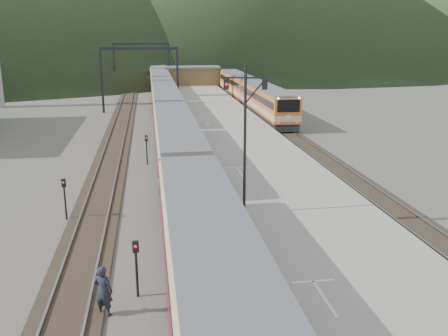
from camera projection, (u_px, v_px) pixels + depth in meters
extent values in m
cube|color=black|center=(169.00, 134.00, 49.06)|extent=(2.60, 200.00, 0.12)
cube|color=slate|center=(162.00, 133.00, 48.93)|extent=(0.10, 200.00, 0.14)
cube|color=slate|center=(177.00, 133.00, 49.13)|extent=(0.10, 200.00, 0.14)
cube|color=black|center=(118.00, 135.00, 48.34)|extent=(2.60, 200.00, 0.12)
cube|color=slate|center=(110.00, 135.00, 48.21)|extent=(0.10, 200.00, 0.14)
cube|color=slate|center=(125.00, 134.00, 48.42)|extent=(0.10, 200.00, 0.14)
cube|color=black|center=(283.00, 131.00, 50.70)|extent=(2.60, 200.00, 0.12)
cube|color=slate|center=(276.00, 130.00, 50.57)|extent=(0.10, 200.00, 0.14)
cube|color=slate|center=(290.00, 129.00, 50.78)|extent=(0.10, 200.00, 0.14)
cube|color=gray|center=(229.00, 132.00, 47.83)|extent=(8.00, 100.00, 1.00)
cube|color=black|center=(102.00, 80.00, 61.26)|extent=(0.25, 0.25, 8.00)
cube|color=black|center=(178.00, 79.00, 62.59)|extent=(0.25, 0.25, 8.00)
cube|color=black|center=(139.00, 48.00, 60.92)|extent=(9.30, 0.22, 0.35)
cube|color=black|center=(114.00, 67.00, 85.11)|extent=(0.25, 0.25, 8.00)
cube|color=black|center=(169.00, 66.00, 86.44)|extent=(0.25, 0.25, 8.00)
cube|color=black|center=(141.00, 44.00, 84.78)|extent=(9.30, 0.22, 0.35)
cube|color=brown|center=(192.00, 76.00, 85.50)|extent=(9.00, 4.00, 2.80)
cube|color=slate|center=(192.00, 67.00, 85.09)|extent=(9.40, 4.40, 0.30)
cube|color=#E2B689|center=(214.00, 281.00, 15.90)|extent=(2.97, 19.95, 3.62)
cube|color=#E2B689|center=(177.00, 144.00, 35.41)|extent=(2.97, 19.95, 3.62)
cube|color=#E2B689|center=(166.00, 104.00, 54.92)|extent=(2.97, 19.95, 3.62)
cube|color=#E2B689|center=(161.00, 85.00, 74.43)|extent=(2.97, 19.95, 3.62)
cube|color=#E2B689|center=(158.00, 74.00, 93.93)|extent=(2.97, 19.95, 3.62)
cube|color=#D1682D|center=(267.00, 103.00, 57.25)|extent=(2.73, 18.37, 3.34)
cube|color=#D1682D|center=(238.00, 86.00, 75.26)|extent=(2.73, 18.37, 3.34)
cylinder|color=black|center=(245.00, 142.00, 23.93)|extent=(0.14, 0.14, 7.28)
cube|color=black|center=(246.00, 78.00, 23.13)|extent=(2.19, 0.36, 0.07)
cube|color=black|center=(226.00, 84.00, 23.19)|extent=(0.27, 0.21, 0.50)
cube|color=black|center=(265.00, 84.00, 23.22)|extent=(0.27, 0.21, 0.50)
cylinder|color=black|center=(137.00, 272.00, 18.73)|extent=(0.10, 0.10, 2.00)
cube|color=black|center=(135.00, 247.00, 18.45)|extent=(0.26, 0.22, 0.45)
cylinder|color=black|center=(147.00, 152.00, 37.60)|extent=(0.10, 0.10, 2.00)
cube|color=black|center=(146.00, 138.00, 37.33)|extent=(0.23, 0.18, 0.45)
cylinder|color=black|center=(65.00, 202.00, 26.54)|extent=(0.10, 0.10, 2.00)
cube|color=black|center=(64.00, 183.00, 26.26)|extent=(0.26, 0.23, 0.45)
imported|color=#1E2330|center=(103.00, 291.00, 17.50)|extent=(0.81, 0.67, 1.90)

